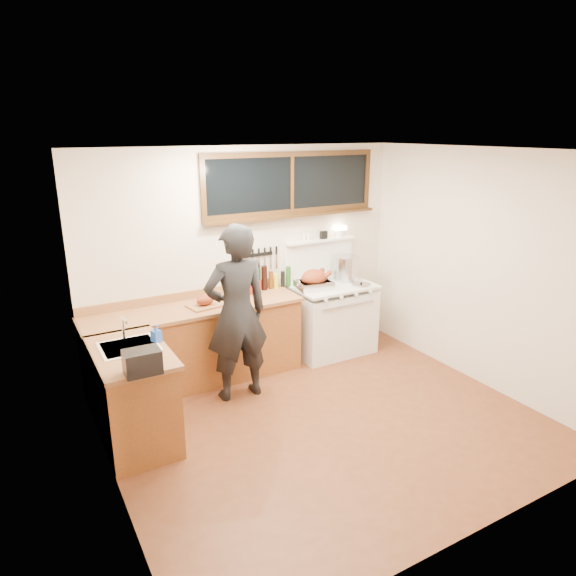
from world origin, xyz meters
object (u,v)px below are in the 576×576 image
vintage_stove (331,317)px  man (237,313)px  cutting_board (205,302)px  roast_turkey (314,281)px

vintage_stove → man: (-1.53, -0.50, 0.48)m
vintage_stove → cutting_board: (-1.68, -0.01, 0.49)m
vintage_stove → cutting_board: vintage_stove is taller
man → cutting_board: 0.51m
vintage_stove → cutting_board: size_ratio=3.87×
cutting_board → roast_turkey: (1.40, -0.03, 0.05)m
man → roast_turkey: size_ratio=4.08×
roast_turkey → vintage_stove: bearing=7.5°
man → roast_turkey: 1.32m
man → cutting_board: bearing=107.6°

